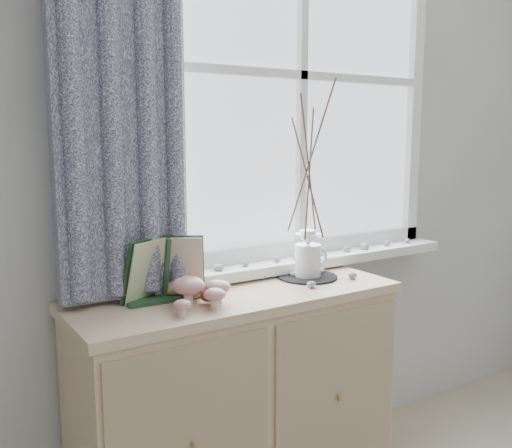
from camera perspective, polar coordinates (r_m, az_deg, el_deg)
name	(u,v)px	position (r m, az deg, el deg)	size (l,w,h in m)	color
sideboard	(238,404)	(2.21, -1.81, -17.53)	(1.20, 0.45, 0.85)	beige
botanical_book	(168,269)	(1.94, -8.77, -4.46)	(0.33, 0.13, 0.23)	#204328
toadstool_cluster	(200,290)	(1.88, -5.64, -6.56)	(0.23, 0.16, 0.10)	silver
wooden_eggs	(192,291)	(1.96, -6.39, -6.68)	(0.14, 0.18, 0.08)	tan
songbird_figurine	(188,282)	(2.07, -6.81, -5.79)	(0.13, 0.06, 0.07)	silver
crocheted_doily	(307,277)	(2.27, 5.17, -5.27)	(0.24, 0.24, 0.01)	black
twig_pitcher	(309,165)	(2.20, 5.33, 5.89)	(0.28, 0.28, 0.77)	white
sideboard_pebbles	(309,276)	(2.24, 5.27, -5.24)	(0.34, 0.23, 0.03)	#939396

